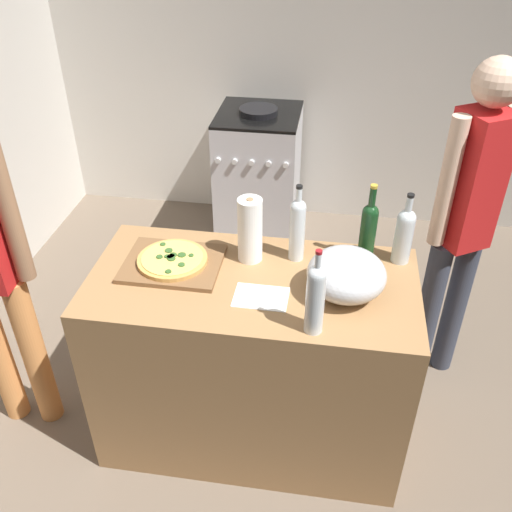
# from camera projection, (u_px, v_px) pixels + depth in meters

# --- Properties ---
(ground_plane) EXTENTS (4.40, 3.45, 0.02)m
(ground_plane) POSITION_uv_depth(u_px,v_px,m) (294.00, 332.00, 3.35)
(ground_plane) COLOR #6B5B4C
(kitchen_wall_rear) EXTENTS (4.40, 0.10, 2.60)m
(kitchen_wall_rear) POSITION_uv_depth(u_px,v_px,m) (322.00, 42.00, 3.80)
(kitchen_wall_rear) COLOR beige
(kitchen_wall_rear) RESTS_ON ground_plane
(counter) EXTENTS (1.33, 0.66, 0.91)m
(counter) POSITION_uv_depth(u_px,v_px,m) (253.00, 361.00, 2.51)
(counter) COLOR #9E7247
(counter) RESTS_ON ground_plane
(cutting_board) EXTENTS (0.40, 0.32, 0.02)m
(cutting_board) POSITION_uv_depth(u_px,v_px,m) (173.00, 263.00, 2.33)
(cutting_board) COLOR brown
(cutting_board) RESTS_ON counter
(pizza) EXTENTS (0.29, 0.29, 0.03)m
(pizza) POSITION_uv_depth(u_px,v_px,m) (172.00, 259.00, 2.32)
(pizza) COLOR tan
(pizza) RESTS_ON cutting_board
(mixing_bowl) EXTENTS (0.30, 0.30, 0.18)m
(mixing_bowl) POSITION_uv_depth(u_px,v_px,m) (346.00, 274.00, 2.13)
(mixing_bowl) COLOR #B2B2B7
(mixing_bowl) RESTS_ON counter
(paper_towel_roll) EXTENTS (0.10, 0.10, 0.29)m
(paper_towel_roll) POSITION_uv_depth(u_px,v_px,m) (250.00, 230.00, 2.30)
(paper_towel_roll) COLOR white
(paper_towel_roll) RESTS_ON counter
(wine_bottle_amber) EXTENTS (0.07, 0.07, 0.35)m
(wine_bottle_amber) POSITION_uv_depth(u_px,v_px,m) (368.00, 229.00, 2.29)
(wine_bottle_amber) COLOR #143819
(wine_bottle_amber) RESTS_ON counter
(wine_bottle_green) EXTENTS (0.08, 0.08, 0.32)m
(wine_bottle_green) POSITION_uv_depth(u_px,v_px,m) (404.00, 233.00, 2.29)
(wine_bottle_green) COLOR silver
(wine_bottle_green) RESTS_ON counter
(wine_bottle_dark) EXTENTS (0.07, 0.07, 0.34)m
(wine_bottle_dark) POSITION_uv_depth(u_px,v_px,m) (315.00, 296.00, 1.93)
(wine_bottle_dark) COLOR silver
(wine_bottle_dark) RESTS_ON counter
(wine_bottle_clear) EXTENTS (0.06, 0.06, 0.34)m
(wine_bottle_clear) POSITION_uv_depth(u_px,v_px,m) (297.00, 227.00, 2.29)
(wine_bottle_clear) COLOR silver
(wine_bottle_clear) RESTS_ON counter
(recipe_sheet) EXTENTS (0.21, 0.15, 0.00)m
(recipe_sheet) POSITION_uv_depth(u_px,v_px,m) (261.00, 297.00, 2.16)
(recipe_sheet) COLOR white
(recipe_sheet) RESTS_ON counter
(stove) EXTENTS (0.55, 0.60, 0.97)m
(stove) POSITION_uv_depth(u_px,v_px,m) (258.00, 175.00, 3.99)
(stove) COLOR #B7B7BC
(stove) RESTS_ON ground_plane
(person_in_red) EXTENTS (0.32, 0.27, 1.68)m
(person_in_red) POSITION_uv_depth(u_px,v_px,m) (464.00, 217.00, 2.55)
(person_in_red) COLOR #383D4C
(person_in_red) RESTS_ON ground_plane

